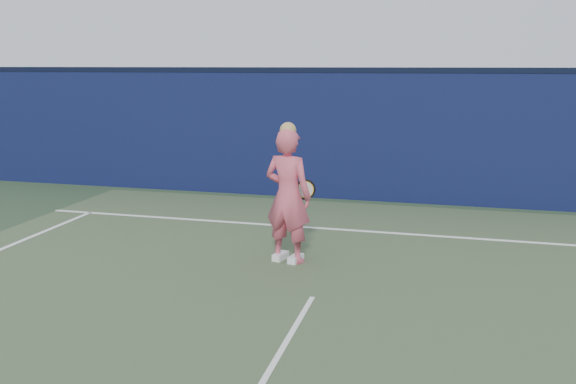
# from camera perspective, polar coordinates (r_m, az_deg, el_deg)

# --- Properties ---
(ground) EXTENTS (80.00, 80.00, 0.00)m
(ground) POSITION_cam_1_polar(r_m,az_deg,el_deg) (6.28, 0.32, -13.16)
(ground) COLOR #32492D
(ground) RESTS_ON ground
(backstop_wall) EXTENTS (24.00, 0.40, 2.50)m
(backstop_wall) POSITION_cam_1_polar(r_m,az_deg,el_deg) (12.18, 7.87, 5.12)
(backstop_wall) COLOR #0C1838
(backstop_wall) RESTS_ON ground
(wall_cap) EXTENTS (24.00, 0.42, 0.10)m
(wall_cap) POSITION_cam_1_polar(r_m,az_deg,el_deg) (12.10, 8.05, 11.24)
(wall_cap) COLOR black
(wall_cap) RESTS_ON backstop_wall
(player) EXTENTS (0.75, 0.58, 1.91)m
(player) POSITION_cam_1_polar(r_m,az_deg,el_deg) (8.21, 0.00, -0.34)
(player) COLOR #D55367
(player) RESTS_ON ground
(racket) EXTENTS (0.56, 0.15, 0.30)m
(racket) POSITION_cam_1_polar(r_m,az_deg,el_deg) (8.63, 1.45, 0.19)
(racket) COLOR black
(racket) RESTS_ON ground
(court_lines) EXTENTS (11.00, 12.04, 0.01)m
(court_lines) POSITION_cam_1_polar(r_m,az_deg,el_deg) (5.99, -0.48, -14.35)
(court_lines) COLOR white
(court_lines) RESTS_ON court_surface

